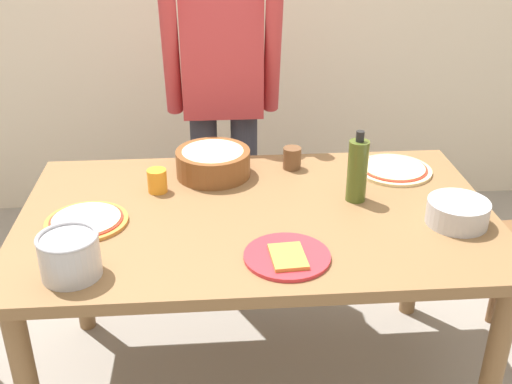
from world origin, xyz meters
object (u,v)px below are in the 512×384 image
(pizza_cooked_on_tray, at_px, (87,221))
(steel_pot, at_px, (70,255))
(person_cook, at_px, (223,93))
(pizza_raw_on_board, at_px, (394,169))
(cup_orange, at_px, (157,181))
(dining_table, at_px, (257,235))
(plate_with_slice, at_px, (287,256))
(olive_oil_bottle, at_px, (357,170))
(cup_small_brown, at_px, (292,158))
(mixing_bowl_steel, at_px, (458,212))
(popcorn_bowl, at_px, (213,160))

(pizza_cooked_on_tray, xyz_separation_m, steel_pot, (0.01, -0.30, 0.06))
(person_cook, relative_size, pizza_raw_on_board, 5.64)
(pizza_cooked_on_tray, relative_size, steel_pot, 1.56)
(person_cook, distance_m, cup_orange, 0.64)
(dining_table, xyz_separation_m, cup_orange, (-0.34, 0.18, 0.13))
(pizza_raw_on_board, height_order, pizza_cooked_on_tray, same)
(plate_with_slice, bearing_deg, person_cook, 98.47)
(plate_with_slice, bearing_deg, olive_oil_bottle, 51.78)
(dining_table, xyz_separation_m, olive_oil_bottle, (0.35, 0.06, 0.20))
(plate_with_slice, height_order, cup_small_brown, cup_small_brown)
(cup_orange, xyz_separation_m, cup_small_brown, (0.51, 0.16, 0.00))
(plate_with_slice, xyz_separation_m, mixing_bowl_steel, (0.58, 0.17, 0.03))
(popcorn_bowl, height_order, cup_small_brown, popcorn_bowl)
(pizza_cooked_on_tray, height_order, plate_with_slice, plate_with_slice)
(dining_table, bearing_deg, person_cook, 96.82)
(popcorn_bowl, height_order, olive_oil_bottle, olive_oil_bottle)
(person_cook, distance_m, mixing_bowl_steel, 1.16)
(dining_table, bearing_deg, cup_small_brown, 64.77)
(pizza_cooked_on_tray, relative_size, olive_oil_bottle, 1.06)
(popcorn_bowl, bearing_deg, mixing_bowl_steel, -28.76)
(mixing_bowl_steel, relative_size, cup_orange, 2.35)
(pizza_raw_on_board, bearing_deg, pizza_cooked_on_tray, -164.00)
(steel_pot, xyz_separation_m, cup_small_brown, (0.72, 0.68, -0.02))
(olive_oil_bottle, xyz_separation_m, steel_pot, (-0.90, -0.40, -0.05))
(dining_table, height_order, cup_small_brown, cup_small_brown)
(person_cook, height_order, mixing_bowl_steel, person_cook)
(plate_with_slice, bearing_deg, popcorn_bowl, 109.15)
(pizza_raw_on_board, relative_size, cup_orange, 3.38)
(cup_orange, bearing_deg, cup_small_brown, 17.87)
(person_cook, xyz_separation_m, cup_small_brown, (0.25, -0.41, -0.14))
(pizza_raw_on_board, height_order, popcorn_bowl, popcorn_bowl)
(cup_small_brown, bearing_deg, person_cook, 121.59)
(olive_oil_bottle, bearing_deg, cup_orange, 170.47)
(dining_table, height_order, steel_pot, steel_pot)
(plate_with_slice, xyz_separation_m, cup_small_brown, (0.10, 0.64, 0.03))
(plate_with_slice, xyz_separation_m, steel_pot, (-0.62, -0.04, 0.06))
(pizza_raw_on_board, relative_size, olive_oil_bottle, 1.12)
(plate_with_slice, relative_size, olive_oil_bottle, 1.02)
(pizza_raw_on_board, distance_m, pizza_cooked_on_tray, 1.16)
(dining_table, bearing_deg, plate_with_slice, -77.40)
(plate_with_slice, bearing_deg, mixing_bowl_steel, 16.43)
(popcorn_bowl, relative_size, cup_small_brown, 3.29)
(mixing_bowl_steel, bearing_deg, pizza_cooked_on_tray, 175.68)
(pizza_raw_on_board, height_order, steel_pot, steel_pot)
(pizza_raw_on_board, xyz_separation_m, olive_oil_bottle, (-0.20, -0.22, 0.10))
(popcorn_bowl, bearing_deg, olive_oil_bottle, -25.99)
(dining_table, bearing_deg, mixing_bowl_steel, -11.11)
(pizza_raw_on_board, height_order, cup_small_brown, cup_small_brown)
(pizza_cooked_on_tray, height_order, mixing_bowl_steel, mixing_bowl_steel)
(plate_with_slice, relative_size, cup_small_brown, 3.06)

